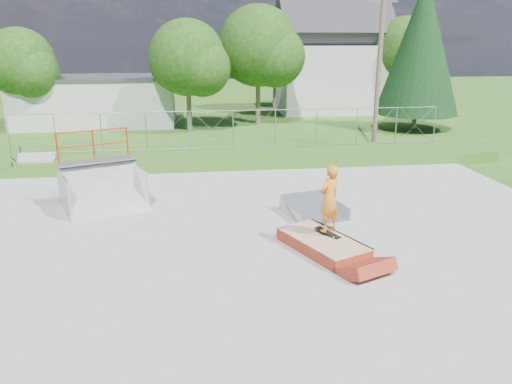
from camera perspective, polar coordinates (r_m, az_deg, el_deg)
The scene contains 19 objects.
ground at distance 13.89m, azimuth 1.39°, elevation -6.00°, with size 120.00×120.00×0.00m, color #2D5A19.
concrete_pad at distance 13.88m, azimuth 1.39°, elevation -5.93°, with size 20.00×16.00×0.04m, color gray.
grass_berm at distance 22.81m, azimuth -2.36°, elevation 3.89°, with size 24.00×3.00×0.50m, color #2D5A19.
grind_box at distance 13.50m, azimuth 7.58°, elevation -5.96°, with size 2.19×2.88×0.39m.
quarter_pipe at distance 17.05m, azimuth -17.13°, elevation 2.09°, with size 2.51×2.13×2.51m, color #AAADB2, non-canonical shape.
flat_bank_ramp at distance 16.07m, azimuth 6.73°, elevation -1.87°, with size 1.71×1.82×0.52m, color #AAADB2, non-canonical shape.
skateboard at distance 13.64m, azimuth 8.22°, elevation -4.67°, with size 0.22×0.80×0.02m, color black.
skater at distance 13.33m, azimuth 8.38°, elevation -1.04°, with size 0.66×0.44×1.82m, color orange.
concrete_stairs at distance 22.84m, azimuth -23.93°, elevation 2.82°, with size 1.50×1.60×0.80m, color gray, non-canonical shape.
chain_link_fence at distance 23.56m, azimuth -2.63°, elevation 7.16°, with size 20.00×0.06×1.80m, color gray, non-canonical shape.
utility_building_flat at distance 35.35m, azimuth -17.62°, elevation 9.87°, with size 10.00×6.00×3.00m, color #B9B9B4.
gable_house at distance 40.20m, azimuth 8.53°, elevation 14.58°, with size 8.40×6.08×8.94m.
utility_pole at distance 26.44m, azimuth 13.86°, elevation 13.45°, with size 0.24×0.24×8.00m, color brown.
tree_left_near at distance 30.48m, azimuth -7.38°, elevation 14.66°, with size 4.76×4.48×6.65m.
tree_center at distance 32.79m, azimuth 0.80°, elevation 16.01°, with size 5.44×5.12×7.60m.
tree_left_far at distance 33.92m, azimuth -25.03°, elevation 12.97°, with size 4.42×4.16×6.18m.
tree_right_far at distance 39.93m, azimuth 17.01°, elevation 15.05°, with size 5.10×4.80×7.12m.
tree_back_mid at distance 41.16m, azimuth 2.55°, elevation 14.52°, with size 4.08×3.84×5.70m.
conifer_tree at distance 32.78m, azimuth 18.37°, elevation 15.54°, with size 5.04×5.04×9.10m.
Camera 1 is at (-2.04, -12.62, 5.44)m, focal length 35.00 mm.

